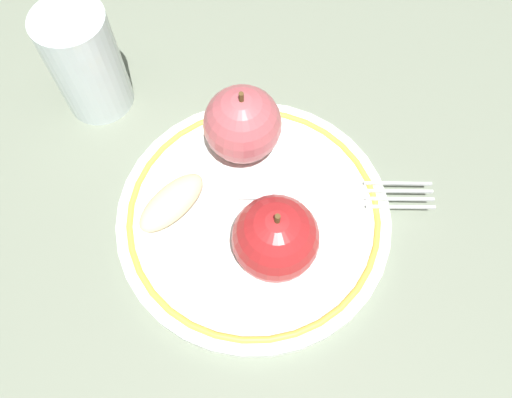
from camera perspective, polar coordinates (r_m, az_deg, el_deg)
ground_plane at (r=0.46m, az=0.51°, el=-2.65°), size 2.00×2.00×0.00m
plate at (r=0.46m, az=-0.00°, el=-1.45°), size 0.25×0.25×0.01m
apple_red_whole at (r=0.40m, az=2.25°, el=-4.52°), size 0.07×0.07×0.08m
apple_second_whole at (r=0.45m, az=-1.56°, el=8.53°), size 0.07×0.07×0.08m
apple_slice_front at (r=0.45m, az=-9.62°, el=-0.38°), size 0.08×0.05×0.02m
fork at (r=0.46m, az=8.46°, el=0.54°), size 0.10×0.17×0.00m
drinking_glass at (r=0.52m, az=-18.88°, el=14.52°), size 0.07×0.07×0.11m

